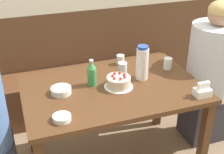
# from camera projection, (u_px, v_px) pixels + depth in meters

# --- Properties ---
(bench_seat) EXTENTS (1.85, 0.38, 0.44)m
(bench_seat) POSITION_uv_depth(u_px,v_px,m) (85.00, 91.00, 3.17)
(bench_seat) COLOR #56331E
(bench_seat) RESTS_ON ground_plane
(dining_table) EXTENTS (1.27, 0.83, 0.72)m
(dining_table) POSITION_uv_depth(u_px,v_px,m) (112.00, 98.00, 2.28)
(dining_table) COLOR #4C2D19
(dining_table) RESTS_ON ground_plane
(birthday_cake) EXTENTS (0.21, 0.21, 0.10)m
(birthday_cake) POSITION_uv_depth(u_px,v_px,m) (119.00, 82.00, 2.22)
(birthday_cake) COLOR white
(birthday_cake) RESTS_ON dining_table
(water_pitcher) EXTENTS (0.09, 0.09, 0.26)m
(water_pitcher) POSITION_uv_depth(u_px,v_px,m) (142.00, 63.00, 2.29)
(water_pitcher) COLOR white
(water_pitcher) RESTS_ON dining_table
(soju_bottle) EXTENTS (0.07, 0.07, 0.20)m
(soju_bottle) POSITION_uv_depth(u_px,v_px,m) (92.00, 73.00, 2.22)
(soju_bottle) COLOR #388E4C
(soju_bottle) RESTS_ON dining_table
(napkin_holder) EXTENTS (0.11, 0.08, 0.11)m
(napkin_holder) POSITION_uv_depth(u_px,v_px,m) (203.00, 91.00, 2.11)
(napkin_holder) COLOR white
(napkin_holder) RESTS_ON dining_table
(bowl_soup_white) EXTENTS (0.14, 0.14, 0.04)m
(bowl_soup_white) POSITION_uv_depth(u_px,v_px,m) (61.00, 91.00, 2.15)
(bowl_soup_white) COLOR white
(bowl_soup_white) RESTS_ON dining_table
(bowl_rice_small) EXTENTS (0.11, 0.11, 0.03)m
(bowl_rice_small) POSITION_uv_depth(u_px,v_px,m) (62.00, 118.00, 1.87)
(bowl_rice_small) COLOR white
(bowl_rice_small) RESTS_ON dining_table
(glass_water_tall) EXTENTS (0.06, 0.06, 0.08)m
(glass_water_tall) POSITION_uv_depth(u_px,v_px,m) (120.00, 60.00, 2.55)
(glass_water_tall) COLOR silver
(glass_water_tall) RESTS_ON dining_table
(glass_tumbler_short) EXTENTS (0.07, 0.07, 0.09)m
(glass_tumbler_short) POSITION_uv_depth(u_px,v_px,m) (168.00, 64.00, 2.47)
(glass_tumbler_short) COLOR silver
(glass_tumbler_short) RESTS_ON dining_table
(glass_shot_small) EXTENTS (0.07, 0.07, 0.10)m
(glass_shot_small) POSITION_uv_depth(u_px,v_px,m) (122.00, 69.00, 2.38)
(glass_shot_small) COLOR silver
(glass_shot_small) RESTS_ON dining_table
(person_teal_shirt) EXTENTS (0.40, 0.40, 1.25)m
(person_teal_shirt) POSITION_uv_depth(u_px,v_px,m) (210.00, 74.00, 2.61)
(person_teal_shirt) COLOR #33333D
(person_teal_shirt) RESTS_ON ground_plane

